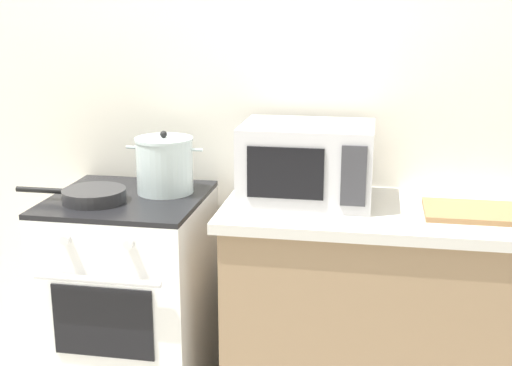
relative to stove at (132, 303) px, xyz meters
The scene contains 8 objects.
back_wall 1.09m from the stove, 29.72° to the left, with size 4.40×0.10×2.50m, color silver.
lower_cabinet_right 1.25m from the stove, ahead, with size 1.64×0.56×0.88m, color #8C7051.
countertop_right 1.33m from the stove, ahead, with size 1.70×0.60×0.04m, color beige.
stove is the anchor object (origin of this frame).
stock_pot 0.59m from the stove, 33.47° to the left, with size 0.32×0.23×0.25m.
frying_pan 0.50m from the stove, 138.95° to the right, with size 0.45×0.25×0.05m.
microwave 0.94m from the stove, ahead, with size 0.50×0.37×0.30m.
cutting_board 1.41m from the stove, ahead, with size 0.36×0.26×0.02m, color #997047.
Camera 1 is at (0.62, -1.86, 1.67)m, focal length 47.67 mm.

